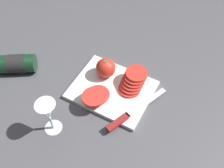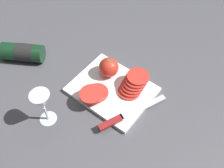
{
  "view_description": "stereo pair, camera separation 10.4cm",
  "coord_description": "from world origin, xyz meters",
  "px_view_note": "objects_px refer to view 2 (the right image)",
  "views": [
    {
      "loc": [
        0.39,
        -0.53,
        0.88
      ],
      "look_at": [
        0.09,
        0.02,
        0.05
      ],
      "focal_mm": 42.0,
      "sensor_mm": 36.0,
      "label": 1
    },
    {
      "loc": [
        0.48,
        -0.47,
        0.88
      ],
      "look_at": [
        0.09,
        0.02,
        0.05
      ],
      "focal_mm": 42.0,
      "sensor_mm": 36.0,
      "label": 2
    }
  ],
  "objects_px": {
    "tomato_slice_stack_far": "(134,84)",
    "knife": "(118,119)",
    "wine_bottle": "(20,52)",
    "tomato_slice_stack_near": "(94,93)",
    "whole_tomato": "(109,67)",
    "wine_glass": "(42,103)"
  },
  "relations": [
    {
      "from": "tomato_slice_stack_near",
      "to": "tomato_slice_stack_far",
      "type": "xyz_separation_m",
      "value": [
        0.1,
        0.13,
        0.0
      ]
    },
    {
      "from": "wine_glass",
      "to": "whole_tomato",
      "type": "height_order",
      "value": "wine_glass"
    },
    {
      "from": "wine_glass",
      "to": "wine_bottle",
      "type": "bearing_deg",
      "value": 155.53
    },
    {
      "from": "tomato_slice_stack_far",
      "to": "knife",
      "type": "bearing_deg",
      "value": -75.05
    },
    {
      "from": "wine_bottle",
      "to": "tomato_slice_stack_near",
      "type": "xyz_separation_m",
      "value": [
        0.4,
        0.03,
        0.0
      ]
    },
    {
      "from": "knife",
      "to": "tomato_slice_stack_far",
      "type": "relative_size",
      "value": 2.0
    },
    {
      "from": "whole_tomato",
      "to": "knife",
      "type": "height_order",
      "value": "whole_tomato"
    },
    {
      "from": "tomato_slice_stack_near",
      "to": "tomato_slice_stack_far",
      "type": "bearing_deg",
      "value": 53.45
    },
    {
      "from": "wine_glass",
      "to": "tomato_slice_stack_near",
      "type": "relative_size",
      "value": 1.23
    },
    {
      "from": "wine_glass",
      "to": "knife",
      "type": "xyz_separation_m",
      "value": [
        0.22,
        0.15,
        -0.09
      ]
    },
    {
      "from": "whole_tomato",
      "to": "tomato_slice_stack_far",
      "type": "bearing_deg",
      "value": 0.43
    },
    {
      "from": "whole_tomato",
      "to": "knife",
      "type": "xyz_separation_m",
      "value": [
        0.17,
        -0.15,
        -0.04
      ]
    },
    {
      "from": "knife",
      "to": "wine_bottle",
      "type": "bearing_deg",
      "value": 113.15
    },
    {
      "from": "knife",
      "to": "tomato_slice_stack_near",
      "type": "distance_m",
      "value": 0.14
    },
    {
      "from": "whole_tomato",
      "to": "knife",
      "type": "bearing_deg",
      "value": -42.65
    },
    {
      "from": "whole_tomato",
      "to": "tomato_slice_stack_near",
      "type": "xyz_separation_m",
      "value": [
        0.03,
        -0.13,
        -0.02
      ]
    },
    {
      "from": "tomato_slice_stack_near",
      "to": "wine_glass",
      "type": "bearing_deg",
      "value": -114.75
    },
    {
      "from": "whole_tomato",
      "to": "knife",
      "type": "distance_m",
      "value": 0.23
    },
    {
      "from": "tomato_slice_stack_far",
      "to": "wine_glass",
      "type": "bearing_deg",
      "value": -120.09
    },
    {
      "from": "whole_tomato",
      "to": "tomato_slice_stack_far",
      "type": "xyz_separation_m",
      "value": [
        0.12,
        0.0,
        -0.01
      ]
    },
    {
      "from": "wine_glass",
      "to": "tomato_slice_stack_near",
      "type": "distance_m",
      "value": 0.21
    },
    {
      "from": "wine_bottle",
      "to": "wine_glass",
      "type": "distance_m",
      "value": 0.36
    }
  ]
}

